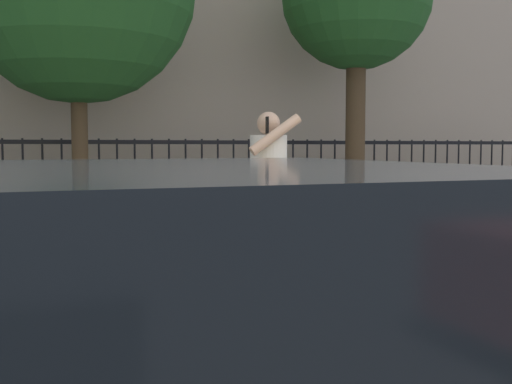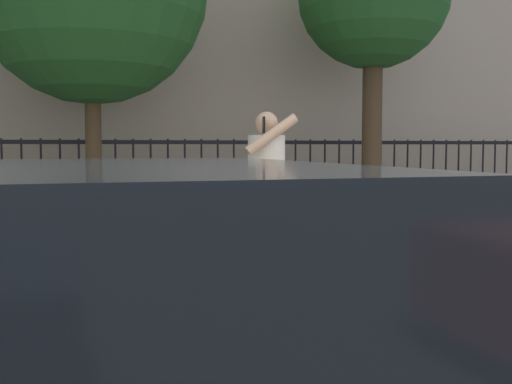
# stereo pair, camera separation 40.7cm
# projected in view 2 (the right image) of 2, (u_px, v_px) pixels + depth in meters

# --- Properties ---
(ground_plane) EXTENTS (60.00, 60.00, 0.00)m
(ground_plane) POSITION_uv_depth(u_px,v_px,m) (469.00, 371.00, 4.22)
(ground_plane) COLOR #28282B
(sidewalk) EXTENTS (28.00, 4.40, 0.15)m
(sidewalk) POSITION_uv_depth(u_px,v_px,m) (328.00, 289.00, 6.29)
(sidewalk) COLOR gray
(sidewalk) RESTS_ON ground
(iron_fence) EXTENTS (12.03, 0.04, 1.60)m
(iron_fence) POSITION_uv_depth(u_px,v_px,m) (226.00, 177.00, 9.72)
(iron_fence) COLOR black
(iron_fence) RESTS_ON ground
(pedestrian_on_phone) EXTENTS (0.49, 0.68, 1.66)m
(pedestrian_on_phone) POSITION_uv_depth(u_px,v_px,m) (266.00, 188.00, 5.85)
(pedestrian_on_phone) COLOR tan
(pedestrian_on_phone) RESTS_ON sidewalk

